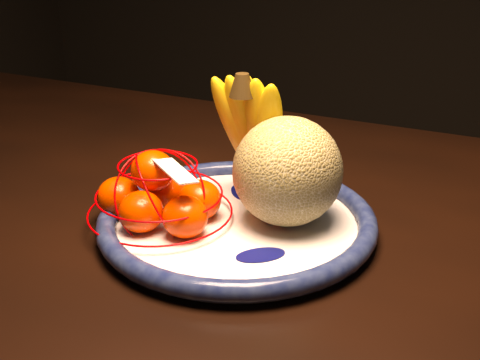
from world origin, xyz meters
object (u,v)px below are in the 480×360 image
at_px(dining_table, 118,227).
at_px(mandarin_bag, 160,197).
at_px(banana_bunch, 255,129).
at_px(fruit_bowl, 237,221).
at_px(cantaloupe, 287,171).

height_order(dining_table, mandarin_bag, mandarin_bag).
height_order(dining_table, banana_bunch, banana_bunch).
bearing_deg(fruit_bowl, dining_table, 162.57).
xyz_separation_m(fruit_bowl, banana_bunch, (-0.01, 0.08, 0.10)).
height_order(cantaloupe, mandarin_bag, cantaloupe).
distance_m(cantaloupe, mandarin_bag, 0.17).
bearing_deg(cantaloupe, fruit_bowl, -156.06).
height_order(dining_table, fruit_bowl, fruit_bowl).
xyz_separation_m(cantaloupe, mandarin_bag, (-0.15, -0.06, -0.04)).
bearing_deg(cantaloupe, mandarin_bag, -158.20).
height_order(cantaloupe, banana_bunch, banana_bunch).
xyz_separation_m(dining_table, mandarin_bag, (0.15, -0.11, 0.13)).
xyz_separation_m(cantaloupe, banana_bunch, (-0.07, 0.06, 0.03)).
bearing_deg(banana_bunch, mandarin_bag, -121.31).
height_order(banana_bunch, mandarin_bag, banana_bunch).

